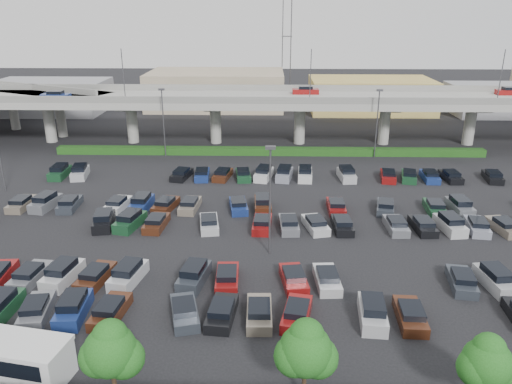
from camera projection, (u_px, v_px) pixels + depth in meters
The scene contains 9 objects.
ground at pixel (269, 219), 54.03m from camera, with size 280.00×280.00×0.00m, color black.
overpass at pixel (268, 102), 81.59m from camera, with size 150.00×13.00×15.80m.
hedge at pixel (269, 151), 77.26m from camera, with size 66.00×1.60×1.10m, color #143D12.
tree_row at pixel (283, 350), 27.93m from camera, with size 65.07×3.66×5.94m.
shuttle_bus at pixel (4, 356), 30.59m from camera, with size 8.66×4.31×2.66m.
parked_cars at pixel (267, 230), 49.88m from camera, with size 63.15×36.70×1.67m.
light_poles at pixel (232, 158), 53.82m from camera, with size 66.90×48.38×10.30m.
distant_buildings at pixel (325, 93), 110.34m from camera, with size 138.00×24.00×9.00m.
comm_tower at pixel (287, 34), 117.82m from camera, with size 2.40×2.40×30.00m.
Camera 1 is at (-0.21, -49.64, 21.56)m, focal length 35.00 mm.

